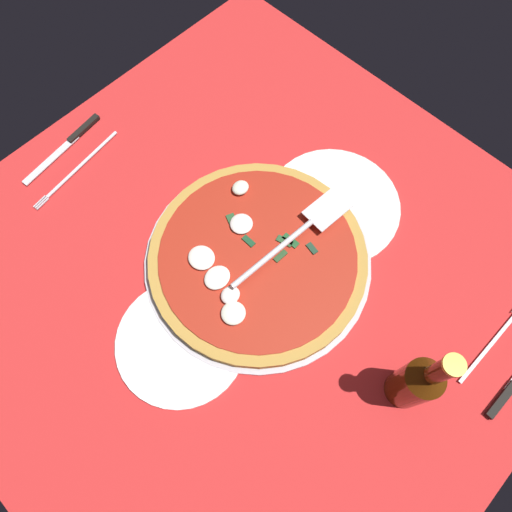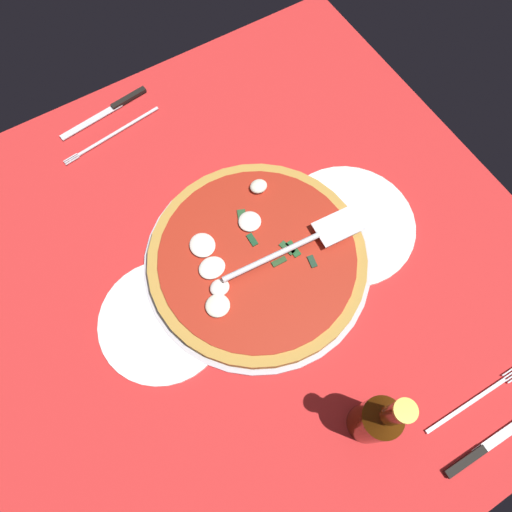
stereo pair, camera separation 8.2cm
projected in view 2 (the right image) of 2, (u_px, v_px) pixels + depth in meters
The scene contains 10 objects.
ground_plane at pixel (245, 270), 84.14cm from camera, with size 101.86×101.86×0.80cm, color red.
checker_pattern at pixel (245, 270), 83.72cm from camera, with size 101.86×101.86×0.10cm.
pizza_pan at pixel (256, 259), 83.81cm from camera, with size 39.99×39.99×1.15cm, color #BAB7C1.
dinner_plate_left at pixel (347, 224), 86.66cm from camera, with size 24.73×24.73×1.00cm, color white.
dinner_plate_right at pixel (163, 321), 79.46cm from camera, with size 21.73×21.73×1.00cm, color white.
pizza at pixel (255, 256), 82.33cm from camera, with size 38.15×38.15×3.42cm.
pizza_server at pixel (299, 244), 80.20cm from camera, with size 26.27×5.73×1.00cm.
place_setting_near at pixel (112, 122), 96.04cm from camera, with size 22.44×14.96×1.40cm.
place_setting_far at pixel (479, 425), 73.06cm from camera, with size 20.22×13.99×1.40cm.
beer_bottle at pixel (377, 420), 65.81cm from camera, with size 5.84×5.84×22.11cm.
Camera 2 is at (14.34, 27.41, 77.91)cm, focal length 33.14 mm.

